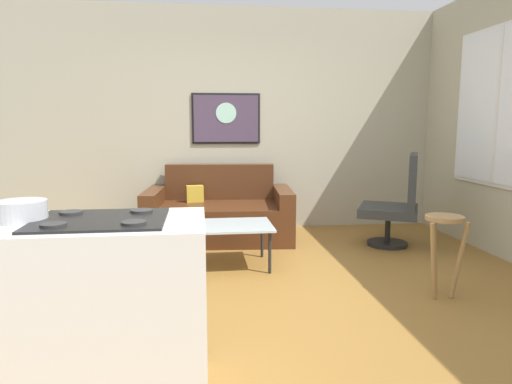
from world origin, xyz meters
name	(u,v)px	position (x,y,z in m)	size (l,w,h in m)	color
ground	(257,297)	(0.00, 0.00, -0.02)	(6.40, 6.40, 0.04)	olive
back_wall	(233,121)	(0.00, 2.42, 1.40)	(6.40, 0.05, 2.80)	#ADA790
couch	(219,215)	(-0.22, 1.87, 0.28)	(1.76, 1.07, 0.86)	#4B2815
coffee_table	(215,228)	(-0.30, 0.78, 0.38)	(1.08, 0.63, 0.41)	silver
armchair	(397,203)	(1.73, 1.29, 0.49)	(0.84, 0.85, 1.04)	black
bar_stool	(444,237)	(1.45, -0.21, 0.49)	(0.34, 0.33, 0.65)	#A17A49
kitchen_counter	(47,316)	(-1.17, -1.32, 0.46)	(1.51, 0.61, 0.93)	white
mixing_bowl	(21,211)	(-1.26, -1.28, 0.95)	(0.23, 0.23, 0.10)	silver
wall_painting	(226,119)	(-0.09, 2.38, 1.43)	(0.86, 0.03, 0.63)	black
window	(499,106)	(2.59, 0.90, 1.53)	(0.03, 1.46, 1.64)	silver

